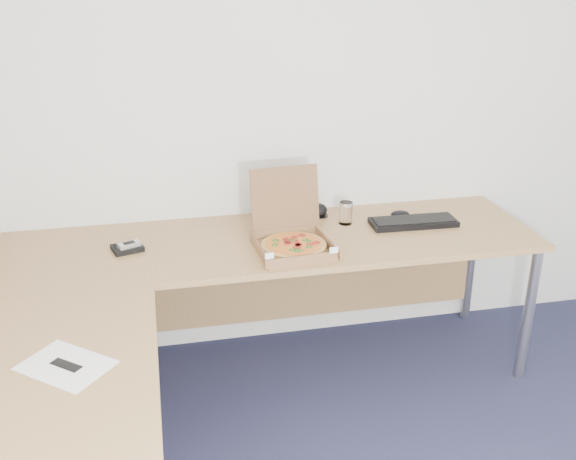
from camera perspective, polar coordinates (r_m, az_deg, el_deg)
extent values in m
cube|color=#AF834E|center=(3.04, -1.40, -1.06)|extent=(2.50, 0.70, 0.03)
cube|color=#AF834E|center=(2.08, -21.15, -15.11)|extent=(0.70, 1.50, 0.03)
cylinder|color=gray|center=(3.83, 15.72, -2.75)|extent=(0.05, 0.05, 0.70)
cube|color=brown|center=(2.91, 0.51, -1.75)|extent=(0.32, 0.32, 0.01)
cube|color=brown|center=(3.01, -0.23, 2.53)|extent=(0.32, 0.06, 0.32)
cylinder|color=tan|center=(2.90, 0.52, -1.46)|extent=(0.29, 0.29, 0.02)
cylinder|color=red|center=(2.90, 0.52, -1.20)|extent=(0.25, 0.25, 0.00)
cylinder|color=white|center=(3.20, 5.08, 1.50)|extent=(0.06, 0.06, 0.11)
cube|color=black|center=(3.25, 10.92, 0.67)|extent=(0.43, 0.17, 0.03)
ellipsoid|color=black|center=(3.33, 9.79, 1.38)|extent=(0.11, 0.09, 0.03)
cube|color=black|center=(3.00, -13.90, -1.54)|extent=(0.15, 0.14, 0.02)
cube|color=#B2B5BA|center=(2.98, -13.76, -1.26)|extent=(0.11, 0.08, 0.02)
cube|color=white|center=(2.25, -18.87, -11.15)|extent=(0.34, 0.33, 0.00)
ellipsoid|color=black|center=(3.30, 2.81, 1.81)|extent=(0.08, 0.08, 0.07)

